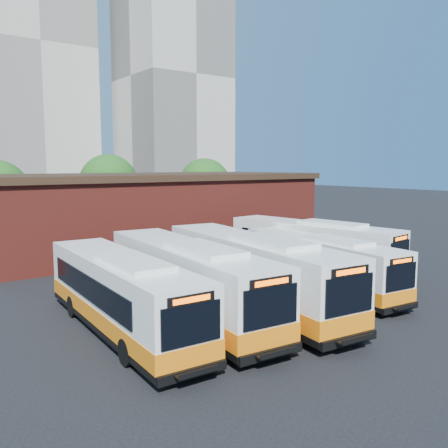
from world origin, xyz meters
TOP-DOWN VIEW (x-y plane):
  - ground at (0.00, 0.00)m, footprint 220.00×220.00m
  - bus_farwest at (-10.93, 1.63)m, footprint 3.12×12.66m
  - bus_west at (-7.62, 1.62)m, footprint 3.81×13.54m
  - bus_midwest at (-4.21, 1.00)m, footprint 4.19×13.95m
  - bus_mideast at (1.09, 1.40)m, footprint 3.49×11.83m
  - bus_east at (4.27, 5.01)m, footprint 4.28×13.01m
  - transit_worker at (0.52, -3.37)m, footprint 0.65×0.80m
  - depot_building at (0.00, 20.00)m, footprint 28.60×12.60m
  - tree_mid at (2.00, 34.00)m, footprint 6.56×6.56m
  - tree_east at (13.00, 31.00)m, footprint 6.24×6.24m
  - tower_center at (7.00, 86.00)m, footprint 22.00×20.00m
  - tower_right at (30.00, 68.00)m, footprint 18.00×18.00m

SIDE VIEW (x-z plane):
  - ground at x=0.00m, z-range 0.00..0.00m
  - transit_worker at x=0.52m, z-range 0.00..1.91m
  - bus_mideast at x=1.09m, z-range -0.15..3.03m
  - bus_farwest at x=-10.93m, z-range -0.16..3.26m
  - bus_east at x=4.27m, z-range -0.16..3.33m
  - bus_west at x=-7.62m, z-range -0.17..3.48m
  - bus_midwest at x=-4.21m, z-range -0.17..3.58m
  - depot_building at x=0.00m, z-range 0.06..6.46m
  - tree_east at x=13.00m, z-range 0.85..8.81m
  - tree_mid at x=2.00m, z-range 0.90..9.26m
  - tower_right at x=30.00m, z-range -0.26..48.94m
  - tower_center at x=7.00m, z-range -0.26..60.94m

